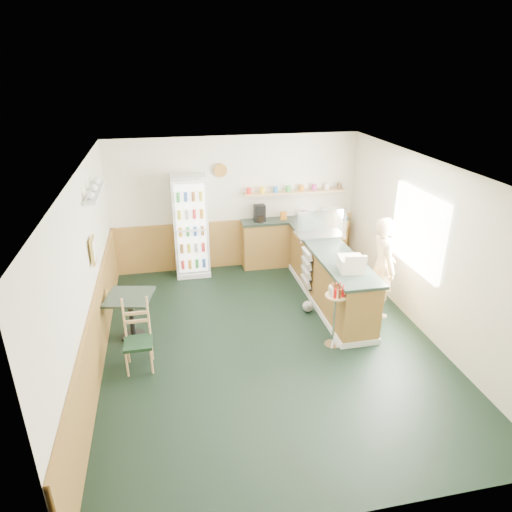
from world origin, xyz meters
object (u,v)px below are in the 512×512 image
object	(u,v)px
shopkeeper	(382,267)
cafe_table	(131,308)
drinks_fridge	(191,227)
cafe_chair	(137,332)
display_case	(320,224)
condiment_stand	(335,306)
cash_register	(351,264)

from	to	relation	value
shopkeeper	cafe_table	xyz separation A→B (m)	(-4.10, 0.06, -0.35)
drinks_fridge	cafe_chair	world-z (taller)	drinks_fridge
shopkeeper	cafe_chair	world-z (taller)	shopkeeper
display_case	cafe_table	xyz separation A→B (m)	(-3.40, -1.14, -0.74)
condiment_stand	cafe_chair	world-z (taller)	cafe_chair
shopkeeper	cash_register	bearing A→B (deg)	113.73
cash_register	shopkeeper	bearing A→B (deg)	31.13
shopkeeper	cafe_table	bearing A→B (deg)	90.04
display_case	cafe_table	bearing A→B (deg)	-161.53
drinks_fridge	cafe_table	world-z (taller)	drinks_fridge
drinks_fridge	condiment_stand	bearing A→B (deg)	-57.77
shopkeeper	condiment_stand	size ratio (longest dim) A/B	1.72
drinks_fridge	cafe_table	bearing A→B (deg)	-116.90
condiment_stand	cafe_chair	size ratio (longest dim) A/B	0.97
cash_register	condiment_stand	bearing A→B (deg)	-121.89
cash_register	condiment_stand	xyz separation A→B (m)	(-0.40, -0.48, -0.43)
drinks_fridge	condiment_stand	world-z (taller)	drinks_fridge
condiment_stand	shopkeeper	bearing A→B (deg)	34.97
drinks_fridge	cafe_table	distance (m)	2.49
shopkeeper	condiment_stand	bearing A→B (deg)	125.88
drinks_fridge	cafe_table	size ratio (longest dim) A/B	2.54
display_case	condiment_stand	size ratio (longest dim) A/B	0.86
drinks_fridge	display_case	xyz separation A→B (m)	(2.30, -1.04, 0.24)
display_case	cafe_table	distance (m)	3.66
cafe_table	cafe_chair	world-z (taller)	cafe_chair
drinks_fridge	display_case	size ratio (longest dim) A/B	2.33
shopkeeper	display_case	bearing A→B (deg)	31.21
display_case	cafe_table	size ratio (longest dim) A/B	1.09
cafe_chair	cash_register	bearing A→B (deg)	6.34
drinks_fridge	cash_register	bearing A→B (deg)	-47.74
cash_register	cafe_table	bearing A→B (deg)	-177.69
drinks_fridge	display_case	distance (m)	2.53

